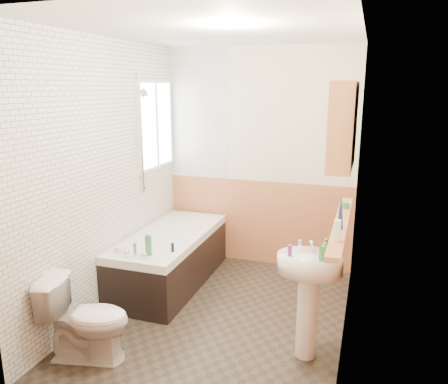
{
  "coord_description": "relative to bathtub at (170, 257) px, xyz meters",
  "views": [
    {
      "loc": [
        1.2,
        -3.43,
        2.07
      ],
      "look_at": [
        0.0,
        0.15,
        1.15
      ],
      "focal_mm": 35.0,
      "sensor_mm": 36.0,
      "label": 1
    }
  ],
  "objects": [
    {
      "name": "wall_right",
      "position": [
        1.84,
        -0.53,
        0.96
      ],
      "size": [
        0.02,
        2.8,
        2.5
      ],
      "primitive_type": "cube",
      "color": "beige",
      "rests_on": "ground"
    },
    {
      "name": "wainscot_right",
      "position": [
        1.82,
        -0.53,
        0.21
      ],
      "size": [
        0.01,
        2.8,
        1.0
      ],
      "primitive_type": "cube",
      "color": "#CB7F53",
      "rests_on": "wall_right"
    },
    {
      "name": "ceiling",
      "position": [
        0.73,
        -0.53,
        2.21
      ],
      "size": [
        2.8,
        2.8,
        0.0
      ],
      "primitive_type": "plane",
      "rotation": [
        3.14,
        0.0,
        0.0
      ],
      "color": "white",
      "rests_on": "ground"
    },
    {
      "name": "blue_gel",
      "position": [
        0.09,
        -0.62,
        0.37
      ],
      "size": [
        0.06,
        0.05,
        0.2
      ],
      "primitive_type": "cube",
      "rotation": [
        0.0,
        0.0,
        0.27
      ],
      "color": "#388447",
      "rests_on": "bathtub"
    },
    {
      "name": "soap_bottle",
      "position": [
        1.69,
        -0.92,
        0.59
      ],
      "size": [
        0.13,
        0.18,
        0.08
      ],
      "primitive_type": "imported",
      "rotation": [
        0.0,
        0.0,
        -0.34
      ],
      "color": "#388447",
      "rests_on": "sink"
    },
    {
      "name": "pine_shelf",
      "position": [
        1.77,
        -0.68,
        0.77
      ],
      "size": [
        0.1,
        1.52,
        0.03
      ],
      "primitive_type": "cube",
      "color": "#CB7F53",
      "rests_on": "wall_right"
    },
    {
      "name": "wainscot_back",
      "position": [
        0.73,
        0.86,
        0.21
      ],
      "size": [
        2.2,
        0.01,
        1.0
      ],
      "primitive_type": "cube",
      "color": "#CB7F53",
      "rests_on": "wall_back"
    },
    {
      "name": "green_bottle",
      "position": [
        1.77,
        -0.87,
        0.91
      ],
      "size": [
        0.06,
        0.06,
        0.25
      ],
      "primitive_type": "cone",
      "rotation": [
        0.0,
        0.0,
        -0.16
      ],
      "color": "navy",
      "rests_on": "pine_shelf"
    },
    {
      "name": "orange_bottle",
      "position": [
        0.25,
        -0.47,
        0.31
      ],
      "size": [
        0.03,
        0.03,
        0.09
      ],
      "primitive_type": "cylinder",
      "rotation": [
        0.0,
        0.0,
        -0.08
      ],
      "color": "black",
      "rests_on": "bathtub"
    },
    {
      "name": "tile_return_back",
      "position": [
        0.0,
        0.86,
        1.46
      ],
      "size": [
        0.75,
        0.01,
        1.5
      ],
      "primitive_type": "cube",
      "color": "white",
      "rests_on": "wall_back"
    },
    {
      "name": "foam_can",
      "position": [
        1.77,
        -1.14,
        0.86
      ],
      "size": [
        0.05,
        0.05,
        0.15
      ],
      "primitive_type": "cylinder",
      "rotation": [
        0.0,
        0.0,
        -0.23
      ],
      "color": "silver",
      "rests_on": "pine_shelf"
    },
    {
      "name": "wall_back",
      "position": [
        0.73,
        0.88,
        0.96
      ],
      "size": [
        2.2,
        0.02,
        2.5
      ],
      "primitive_type": "cube",
      "color": "beige",
      "rests_on": "ground"
    },
    {
      "name": "bathtub",
      "position": [
        0.0,
        0.0,
        0.0
      ],
      "size": [
        0.7,
        1.63,
        0.7
      ],
      "color": "black",
      "rests_on": "floor"
    },
    {
      "name": "medicine_cabinet",
      "position": [
        1.74,
        -0.77,
        1.51
      ],
      "size": [
        0.17,
        0.67,
        0.6
      ],
      "color": "#CB7F53",
      "rests_on": "wall_right"
    },
    {
      "name": "tile_cladding_left",
      "position": [
        -0.36,
        -0.53,
        0.96
      ],
      "size": [
        0.01,
        2.8,
        2.5
      ],
      "primitive_type": "cube",
      "color": "white",
      "rests_on": "wall_left"
    },
    {
      "name": "shower_riser",
      "position": [
        -0.31,
        0.06,
        1.4
      ],
      "size": [
        0.11,
        0.08,
        1.24
      ],
      "color": "silver",
      "rests_on": "wall_left"
    },
    {
      "name": "wainscot_front",
      "position": [
        0.73,
        -1.91,
        0.21
      ],
      "size": [
        2.2,
        0.01,
        1.0
      ],
      "primitive_type": "cube",
      "color": "#CB7F53",
      "rests_on": "wall_front"
    },
    {
      "name": "wall_left",
      "position": [
        -0.38,
        -0.53,
        0.96
      ],
      "size": [
        0.02,
        2.8,
        2.5
      ],
      "primitive_type": "cube",
      "color": "beige",
      "rests_on": "ground"
    },
    {
      "name": "window",
      "position": [
        -0.33,
        0.42,
        1.36
      ],
      "size": [
        0.03,
        0.79,
        0.99
      ],
      "color": "white",
      "rests_on": "wall_left"
    },
    {
      "name": "sink",
      "position": [
        1.57,
        -0.86,
        0.31
      ],
      "size": [
        0.49,
        0.4,
        0.95
      ],
      "rotation": [
        0.0,
        0.0,
        0.02
      ],
      "color": "white",
      "rests_on": "floor"
    },
    {
      "name": "black_jar",
      "position": [
        1.77,
        -0.28,
        0.81
      ],
      "size": [
        0.09,
        0.09,
        0.05
      ],
      "primitive_type": "cylinder",
      "rotation": [
        0.0,
        0.0,
        -0.22
      ],
      "color": "#388447",
      "rests_on": "pine_shelf"
    },
    {
      "name": "wall_front",
      "position": [
        0.73,
        -1.94,
        0.96
      ],
      "size": [
        2.2,
        0.02,
        2.5
      ],
      "primitive_type": "cube",
      "color": "beige",
      "rests_on": "ground"
    },
    {
      "name": "toilet",
      "position": [
        -0.03,
        -1.43,
        0.04
      ],
      "size": [
        0.73,
        0.5,
        0.66
      ],
      "primitive_type": "imported",
      "rotation": [
        0.0,
        0.0,
        1.78
      ],
      "color": "white",
      "rests_on": "floor"
    },
    {
      "name": "floor",
      "position": [
        0.73,
        -0.53,
        -0.29
      ],
      "size": [
        2.8,
        2.8,
        0.0
      ],
      "primitive_type": "plane",
      "color": "#2A231D",
      "rests_on": "ground"
    },
    {
      "name": "cream_jar",
      "position": [
        -0.22,
        -0.63,
        0.29
      ],
      "size": [
        0.1,
        0.1,
        0.05
      ],
      "primitive_type": "cylinder",
      "rotation": [
        0.0,
        0.0,
        -0.25
      ],
      "color": "silver",
      "rests_on": "bathtub"
    },
    {
      "name": "clear_bottle",
      "position": [
        1.43,
        -0.92,
        0.59
      ],
      "size": [
        0.03,
        0.03,
        0.09
      ],
      "primitive_type": "cylinder",
      "rotation": [
        0.0,
        0.0,
        -0.1
      ],
      "color": "purple",
      "rests_on": "sink"
    }
  ]
}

